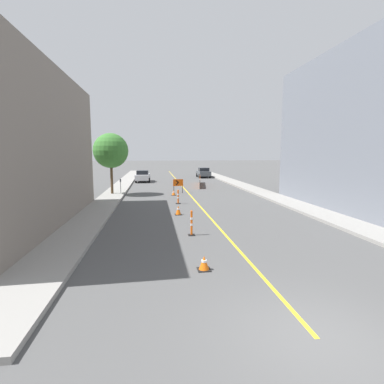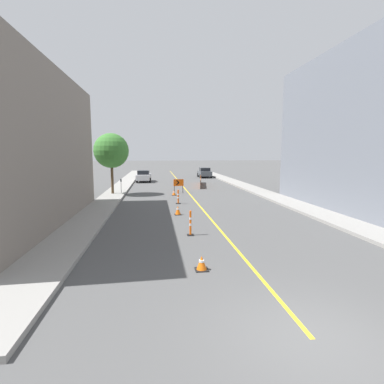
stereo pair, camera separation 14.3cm
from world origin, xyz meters
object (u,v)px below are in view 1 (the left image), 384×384
object	(u,v)px
traffic_cone_second	(178,210)
arrow_barricade_primary	(178,183)
parked_car_curb_near	(143,176)
traffic_cone_third	(174,193)
parked_car_curb_mid	(203,172)
parking_meter_near_curb	(121,183)
delineator_post_rear	(178,198)
street_tree_left_near	(111,151)
delineator_post_front	(192,225)
traffic_cone_nearest	(204,263)

from	to	relation	value
traffic_cone_second	arrow_barricade_primary	size ratio (longest dim) A/B	0.44
parked_car_curb_near	traffic_cone_third	bearing A→B (deg)	-74.54
parked_car_curb_mid	parking_meter_near_curb	size ratio (longest dim) A/B	3.16
delineator_post_rear	parked_car_curb_near	xyz separation A→B (m)	(-3.31, 18.37, 0.33)
delineator_post_rear	traffic_cone_third	bearing A→B (deg)	90.48
traffic_cone_second	arrow_barricade_primary	xyz separation A→B (m)	(0.87, 10.42, 0.68)
delineator_post_rear	arrow_barricade_primary	bearing A→B (deg)	85.23
parked_car_curb_near	street_tree_left_near	world-z (taller)	street_tree_left_near
traffic_cone_third	delineator_post_front	xyz separation A→B (m)	(-0.08, -13.74, 0.29)
traffic_cone_nearest	traffic_cone_second	bearing A→B (deg)	90.61
delineator_post_front	street_tree_left_near	xyz separation A→B (m)	(-5.61, 14.55, 3.60)
traffic_cone_nearest	parked_car_curb_near	xyz separation A→B (m)	(-3.06, 31.79, 0.56)
traffic_cone_third	parking_meter_near_curb	distance (m)	5.06
traffic_cone_nearest	parked_car_curb_near	size ratio (longest dim) A/B	0.11
traffic_cone_second	parked_car_curb_mid	bearing A→B (deg)	77.27
parked_car_curb_mid	traffic_cone_third	bearing A→B (deg)	-106.96
traffic_cone_second	parked_car_curb_mid	world-z (taller)	parked_car_curb_mid
traffic_cone_nearest	parking_meter_near_curb	bearing A→B (deg)	103.94
parked_car_curb_mid	street_tree_left_near	distance (m)	22.78
delineator_post_front	arrow_barricade_primary	world-z (taller)	arrow_barricade_primary
traffic_cone_nearest	traffic_cone_second	xyz separation A→B (m)	(-0.10, 9.21, 0.05)
traffic_cone_third	street_tree_left_near	bearing A→B (deg)	171.89
delineator_post_front	parked_car_curb_mid	distance (m)	34.27
parked_car_curb_mid	traffic_cone_second	bearing A→B (deg)	-102.44
traffic_cone_nearest	parked_car_curb_mid	size ratio (longest dim) A/B	0.11
delineator_post_rear	parking_meter_near_curb	world-z (taller)	parking_meter_near_curb
traffic_cone_third	delineator_post_front	world-z (taller)	delineator_post_front
parking_meter_near_curb	street_tree_left_near	size ratio (longest dim) A/B	0.25
delineator_post_rear	arrow_barricade_primary	xyz separation A→B (m)	(0.52, 6.21, 0.50)
delineator_post_rear	parked_car_curb_mid	world-z (taller)	parked_car_curb_mid
delineator_post_front	traffic_cone_nearest	bearing A→B (deg)	-91.75
arrow_barricade_primary	delineator_post_rear	bearing A→B (deg)	-99.75
parked_car_curb_mid	delineator_post_rear	bearing A→B (deg)	-103.77
traffic_cone_second	street_tree_left_near	distance (m)	11.70
traffic_cone_third	arrow_barricade_primary	xyz separation A→B (m)	(0.56, 1.57, 0.74)
traffic_cone_third	parking_meter_near_curb	size ratio (longest dim) A/B	0.35
delineator_post_front	traffic_cone_third	bearing A→B (deg)	89.67
traffic_cone_nearest	delineator_post_rear	size ratio (longest dim) A/B	0.45
parked_car_curb_mid	street_tree_left_near	size ratio (longest dim) A/B	0.77
arrow_barricade_primary	parked_car_curb_near	world-z (taller)	parked_car_curb_near
parked_car_curb_mid	parked_car_curb_near	bearing A→B (deg)	-146.40
traffic_cone_nearest	street_tree_left_near	size ratio (longest dim) A/B	0.09
parked_car_curb_mid	parking_meter_near_curb	distance (m)	22.10
arrow_barricade_primary	parked_car_curb_near	distance (m)	12.75
parked_car_curb_near	parked_car_curb_mid	distance (m)	11.33
parked_car_curb_near	street_tree_left_near	xyz separation A→B (m)	(-2.42, -12.92, 3.33)
traffic_cone_nearest	traffic_cone_third	distance (m)	18.05
arrow_barricade_primary	parking_meter_near_curb	xyz separation A→B (m)	(-5.46, -0.72, 0.16)
traffic_cone_second	delineator_post_rear	xyz separation A→B (m)	(0.35, 4.21, 0.18)
traffic_cone_third	traffic_cone_nearest	bearing A→B (deg)	-90.67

